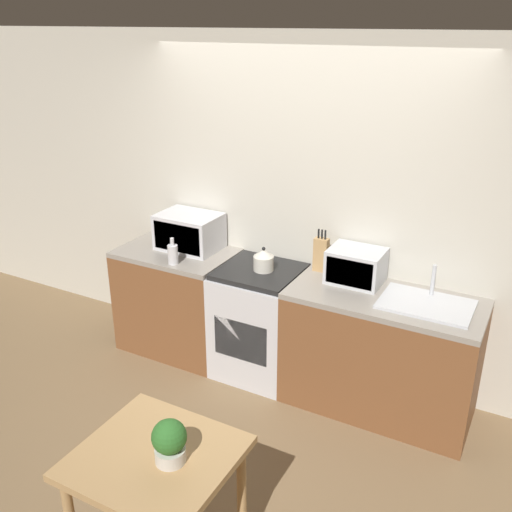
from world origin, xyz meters
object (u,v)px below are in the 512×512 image
at_px(kettle, 264,260).
at_px(microwave, 189,232).
at_px(dining_table, 157,474).
at_px(bottle, 173,254).
at_px(toaster_oven, 356,266).
at_px(stove_range, 259,321).

height_order(kettle, microwave, microwave).
bearing_deg(dining_table, bottle, 123.24).
bearing_deg(microwave, toaster_oven, 1.22).
relative_size(kettle, bottle, 0.89).
xyz_separation_m(stove_range, microwave, (-0.71, 0.11, 0.60)).
relative_size(kettle, dining_table, 0.25).
relative_size(stove_range, dining_table, 1.18).
xyz_separation_m(stove_range, dining_table, (0.43, -1.86, 0.19)).
distance_m(microwave, toaster_oven, 1.42).
relative_size(kettle, microwave, 0.38).
distance_m(kettle, dining_table, 1.93).
relative_size(microwave, dining_table, 0.66).
relative_size(stove_range, bottle, 4.23).
xyz_separation_m(kettle, dining_table, (0.40, -1.86, -0.34)).
bearing_deg(kettle, microwave, 171.99).
height_order(microwave, dining_table, microwave).
bearing_deg(bottle, microwave, 102.08).
bearing_deg(kettle, bottle, -161.60).
relative_size(bottle, toaster_oven, 0.55).
xyz_separation_m(toaster_oven, dining_table, (-0.28, -1.99, -0.38)).
bearing_deg(toaster_oven, stove_range, -169.15).
bearing_deg(stove_range, bottle, -160.80).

